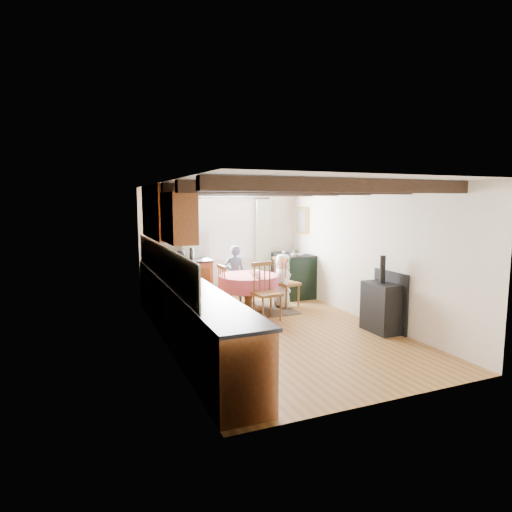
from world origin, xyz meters
name	(u,v)px	position (x,y,z in m)	size (l,w,h in m)	color
floor	(275,330)	(0.00, 0.00, 0.00)	(3.60, 5.50, 0.00)	olive
ceiling	(275,184)	(0.00, 0.00, 2.40)	(3.60, 5.50, 0.00)	white
wall_back	(222,243)	(0.00, 2.75, 1.20)	(3.60, 0.00, 2.40)	silver
wall_front	(388,292)	(0.00, -2.75, 1.20)	(3.60, 0.00, 2.40)	silver
wall_left	(164,265)	(-1.80, 0.00, 1.20)	(0.00, 5.50, 2.40)	silver
wall_right	(366,254)	(1.80, 0.00, 1.20)	(0.00, 5.50, 2.40)	silver
beam_a	(349,186)	(0.00, -2.00, 2.31)	(3.60, 0.16, 0.16)	#382419
beam_b	(306,188)	(0.00, -1.00, 2.31)	(3.60, 0.16, 0.16)	#382419
beam_c	(275,190)	(0.00, 0.00, 2.31)	(3.60, 0.16, 0.16)	#382419
beam_d	(252,191)	(0.00, 1.00, 2.31)	(3.60, 0.16, 0.16)	#382419
beam_e	(233,192)	(0.00, 2.00, 2.31)	(3.60, 0.16, 0.16)	#382419
splash_left	(161,262)	(-1.78, 0.30, 1.20)	(0.02, 4.50, 0.55)	beige
splash_back	(178,245)	(-1.00, 2.73, 1.20)	(1.40, 0.02, 0.55)	beige
base_cabinet_left	(185,314)	(-1.50, 0.00, 0.44)	(0.60, 5.30, 0.88)	#955326
base_cabinet_back	(179,283)	(-1.05, 2.45, 0.44)	(1.30, 0.60, 0.88)	#955326
worktop_left	(186,284)	(-1.48, 0.00, 0.90)	(0.64, 5.30, 0.04)	black
worktop_back	(179,261)	(-1.05, 2.43, 0.90)	(1.30, 0.64, 0.04)	black
wall_cabinet_glass	(159,212)	(-1.63, 1.20, 1.95)	(0.34, 1.80, 0.90)	#955326
wall_cabinet_solid	(179,218)	(-1.63, -0.30, 1.90)	(0.34, 0.90, 0.70)	#955326
window_frame	(227,225)	(0.10, 2.73, 1.60)	(1.34, 0.03, 1.54)	white
window_pane	(226,225)	(0.10, 2.74, 1.60)	(1.20, 0.01, 1.40)	white
curtain_left	(190,250)	(-0.75, 2.65, 1.10)	(0.35, 0.10, 2.10)	beige
curtain_right	(263,247)	(0.95, 2.65, 1.10)	(0.35, 0.10, 2.10)	beige
curtain_rod	(228,198)	(0.10, 2.65, 2.20)	(0.03, 0.03, 2.00)	black
wall_picture	(303,220)	(1.77, 2.30, 1.70)	(0.04, 0.50, 0.60)	gold
wall_plate	(266,220)	(1.05, 2.72, 1.70)	(0.30, 0.30, 0.02)	silver
rug	(248,310)	(0.07, 1.37, 0.01)	(1.69, 1.32, 0.01)	black
dining_table	(248,293)	(0.07, 1.37, 0.35)	(1.17, 1.17, 0.70)	#C95455
chair_near	(267,292)	(0.14, 0.62, 0.52)	(0.45, 0.47, 1.04)	brown
chair_left	(214,290)	(-0.63, 1.35, 0.47)	(0.40, 0.42, 0.93)	brown
chair_right	(287,282)	(0.92, 1.39, 0.51)	(0.44, 0.46, 1.02)	brown
aga_range	(292,275)	(1.47, 2.19, 0.49)	(0.69, 1.06, 0.98)	black
cast_iron_stove	(382,294)	(1.58, -0.73, 0.63)	(0.38, 0.63, 1.26)	black
child_far	(235,274)	(0.08, 2.17, 0.60)	(0.44, 0.29, 1.21)	#384758
child_right	(282,281)	(0.82, 1.39, 0.54)	(0.53, 0.34, 1.08)	white
bowl_a	(254,272)	(0.27, 1.54, 0.73)	(0.22, 0.22, 0.05)	silver
bowl_b	(256,275)	(0.15, 1.19, 0.73)	(0.19, 0.19, 0.06)	silver
cup	(257,276)	(0.10, 0.99, 0.75)	(0.10, 0.10, 0.10)	silver
canister_tall	(167,255)	(-1.30, 2.42, 1.04)	(0.14, 0.14, 0.23)	#262628
canister_wide	(181,255)	(-0.98, 2.53, 1.01)	(0.17, 0.17, 0.18)	#262628
canister_slim	(192,254)	(-0.78, 2.42, 1.04)	(0.09, 0.09, 0.25)	#262628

